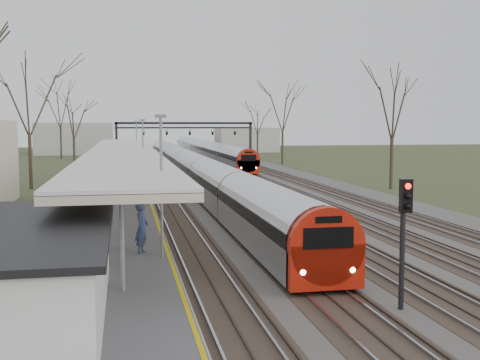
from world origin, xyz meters
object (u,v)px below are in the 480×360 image
at_px(signal_post, 404,224).
at_px(train_near, 186,165).
at_px(train_far, 204,149).
at_px(passenger, 142,228).

bearing_deg(signal_post, train_near, 92.15).
height_order(train_near, train_far, same).
bearing_deg(train_near, train_far, 79.73).
height_order(train_near, passenger, train_near).
bearing_deg(passenger, train_near, 10.32).
xyz_separation_m(train_near, passenger, (-5.87, -41.31, 0.48)).
height_order(passenger, signal_post, signal_post).
bearing_deg(signal_post, train_far, 86.48).
bearing_deg(train_near, passenger, -98.09).
height_order(train_far, passenger, train_far).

